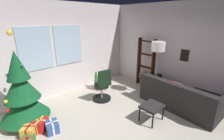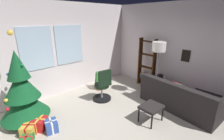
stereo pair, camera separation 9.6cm
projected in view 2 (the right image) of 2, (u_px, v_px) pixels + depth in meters
The scene contains 14 objects.
ground_plane at pixel (125, 129), 3.59m from camera, with size 4.99×5.21×0.10m, color #B8B0A0.
wall_back_with_windows at pixel (65, 49), 4.96m from camera, with size 4.99×0.12×2.86m.
wall_right_with_frames at pixel (183, 51), 4.74m from camera, with size 0.12×5.21×2.86m.
couch at pixel (185, 99), 4.29m from camera, with size 1.62×2.15×0.80m.
footstool at pixel (151, 108), 3.69m from camera, with size 0.51×0.43×0.42m.
holiday_tree at pixel (22, 94), 3.59m from camera, with size 1.08×1.08×2.17m.
gift_box_red at pixel (40, 124), 3.51m from camera, with size 0.40×0.40×0.27m.
gift_box_green at pixel (27, 140), 3.11m from camera, with size 0.33×0.34×0.17m.
gift_box_gold at pixel (29, 130), 3.31m from camera, with size 0.39×0.39×0.26m.
gift_box_blue at pixel (51, 126), 3.45m from camera, with size 0.30×0.35×0.25m.
office_chair at pixel (103, 88), 4.67m from camera, with size 0.56×0.56×0.99m.
bookshelf at pixel (147, 66), 5.56m from camera, with size 0.18×0.64×1.73m.
floor_lamp at pixel (159, 50), 4.58m from camera, with size 0.40×0.40×1.73m.
potted_plant at pixel (99, 82), 5.47m from camera, with size 0.49×0.34×0.63m.
Camera 2 is at (-2.21, -2.00, 2.40)m, focal length 25.01 mm.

